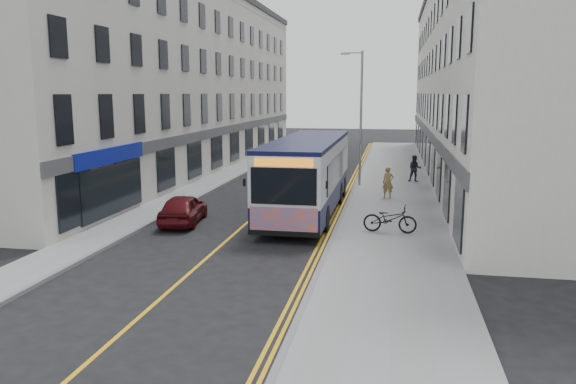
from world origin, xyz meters
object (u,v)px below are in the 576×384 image
at_px(streetlamp, 360,114).
at_px(city_bus, 308,172).
at_px(bicycle, 390,219).
at_px(pedestrian_far, 415,169).
at_px(car_white, 337,156).
at_px(pedestrian_near, 388,182).
at_px(car_maroon, 183,209).

height_order(streetlamp, city_bus, streetlamp).
xyz_separation_m(city_bus, bicycle, (3.86, -3.75, -1.24)).
height_order(city_bus, bicycle, city_bus).
bearing_deg(pedestrian_far, car_white, 122.87).
distance_m(bicycle, car_white, 22.50).
xyz_separation_m(bicycle, pedestrian_far, (1.41, 13.42, 0.28)).
relative_size(city_bus, car_white, 2.89).
height_order(pedestrian_near, car_maroon, pedestrian_near).
height_order(city_bus, pedestrian_near, city_bus).
bearing_deg(bicycle, pedestrian_near, 5.05).
distance_m(city_bus, bicycle, 5.52).
distance_m(pedestrian_far, car_white, 10.39).
bearing_deg(pedestrian_near, bicycle, -99.38).
bearing_deg(pedestrian_far, pedestrian_near, -105.91).
bearing_deg(car_maroon, pedestrian_far, -135.38).
xyz_separation_m(streetlamp, car_maroon, (-6.85, -11.05, -3.73)).
relative_size(streetlamp, car_maroon, 2.10).
xyz_separation_m(bicycle, car_maroon, (-8.83, 0.46, -0.02)).
relative_size(city_bus, pedestrian_far, 7.26).
xyz_separation_m(city_bus, car_maroon, (-4.97, -3.29, -1.26)).
bearing_deg(city_bus, bicycle, -44.20).
xyz_separation_m(city_bus, pedestrian_near, (3.69, 3.85, -0.97)).
distance_m(streetlamp, bicycle, 12.26).
distance_m(pedestrian_near, pedestrian_far, 6.03).
distance_m(streetlamp, city_bus, 8.36).
bearing_deg(pedestrian_near, car_maroon, -151.13).
height_order(pedestrian_near, pedestrian_far, pedestrian_far).
bearing_deg(city_bus, pedestrian_far, 61.43).
bearing_deg(bicycle, pedestrian_far, -2.20).
bearing_deg(streetlamp, car_maroon, -121.79).
distance_m(streetlamp, car_white, 11.44).
bearing_deg(car_white, city_bus, -93.00).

